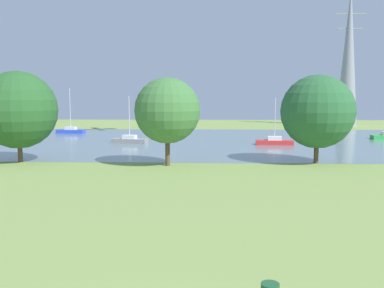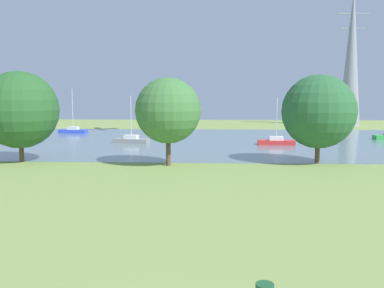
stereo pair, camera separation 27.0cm
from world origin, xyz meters
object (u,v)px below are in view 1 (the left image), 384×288
at_px(sailboat_blue, 71,131).
at_px(sailboat_red, 274,141).
at_px(electricity_pylon, 349,56).
at_px(tree_west_near, 18,110).
at_px(tree_west_far, 318,112).
at_px(sailboat_gray, 130,140).
at_px(tree_mid_shore, 167,111).

bearing_deg(sailboat_blue, sailboat_red, -26.10).
bearing_deg(sailboat_red, electricity_pylon, 60.00).
relative_size(sailboat_blue, tree_west_near, 0.87).
bearing_deg(tree_west_far, sailboat_gray, 142.27).
relative_size(sailboat_blue, tree_west_far, 0.90).
bearing_deg(electricity_pylon, tree_west_far, -110.59).
height_order(sailboat_blue, tree_west_near, tree_west_near).
bearing_deg(electricity_pylon, tree_mid_shore, -122.11).
bearing_deg(tree_west_far, tree_mid_shore, -172.58).
xyz_separation_m(tree_mid_shore, tree_west_far, (13.98, 1.82, -0.13)).
bearing_deg(sailboat_gray, tree_west_near, -114.88).
relative_size(tree_west_near, electricity_pylon, 0.30).
bearing_deg(sailboat_gray, sailboat_red, -3.20).
distance_m(sailboat_blue, sailboat_gray, 19.44).
distance_m(tree_west_near, tree_mid_shore, 14.55).
bearing_deg(sailboat_gray, tree_west_far, -37.73).
relative_size(tree_mid_shore, tree_west_far, 0.96).
xyz_separation_m(sailboat_red, tree_west_far, (1.58, -15.04, 4.46)).
height_order(sailboat_red, tree_west_near, tree_west_near).
relative_size(tree_mid_shore, electricity_pylon, 0.28).
xyz_separation_m(sailboat_blue, sailboat_red, (32.06, -15.71, -0.02)).
bearing_deg(tree_west_near, electricity_pylon, 47.11).
xyz_separation_m(tree_west_far, electricity_pylon, (19.13, 50.93, 9.62)).
relative_size(sailboat_gray, tree_west_near, 0.73).
distance_m(sailboat_red, tree_mid_shore, 21.42).
relative_size(sailboat_gray, tree_mid_shore, 0.79).
distance_m(tree_west_far, electricity_pylon, 55.25).
distance_m(sailboat_gray, tree_west_near, 18.65).
bearing_deg(tree_west_near, tree_mid_shore, -6.06).
bearing_deg(sailboat_red, tree_west_far, -83.99).
distance_m(tree_west_near, electricity_pylon, 70.55).
xyz_separation_m(tree_west_near, electricity_pylon, (47.58, 51.21, 9.49)).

